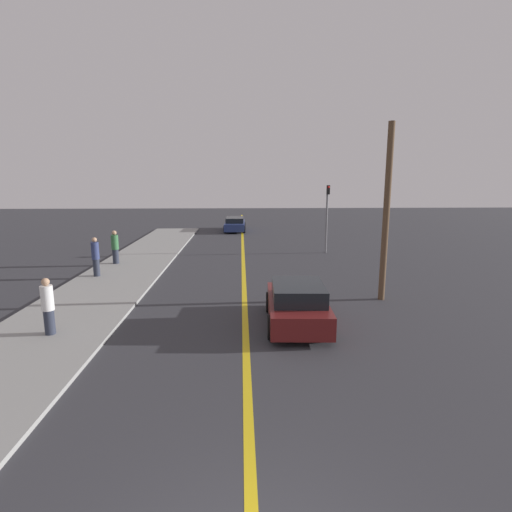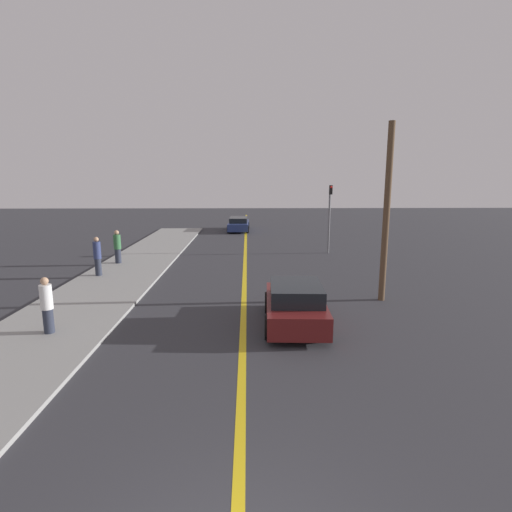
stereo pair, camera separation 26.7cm
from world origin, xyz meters
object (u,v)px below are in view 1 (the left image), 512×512
object	(u,v)px
car_near_right_lane	(297,304)
car_ahead_center	(235,224)
utility_pole	(386,214)
pedestrian_mid_group	(96,257)
traffic_light	(327,212)
pedestrian_far_standing	(115,247)
pedestrian_near_curb	(48,306)

from	to	relation	value
car_near_right_lane	car_ahead_center	size ratio (longest dim) A/B	0.83
utility_pole	pedestrian_mid_group	bearing A→B (deg)	162.75
car_near_right_lane	utility_pole	size ratio (longest dim) A/B	0.60
car_ahead_center	traffic_light	distance (m)	12.68
car_ahead_center	pedestrian_mid_group	bearing A→B (deg)	-108.95
car_ahead_center	traffic_light	size ratio (longest dim) A/B	1.13
car_near_right_lane	pedestrian_mid_group	size ratio (longest dim) A/B	2.16
pedestrian_far_standing	traffic_light	xyz separation A→B (m)	(12.03, 3.21, 1.57)
car_ahead_center	pedestrian_far_standing	world-z (taller)	pedestrian_far_standing
car_near_right_lane	traffic_light	distance (m)	13.03
utility_pole	traffic_light	bearing A→B (deg)	90.51
pedestrian_far_standing	traffic_light	size ratio (longest dim) A/B	0.42
car_ahead_center	utility_pole	distance (m)	21.88
pedestrian_near_curb	pedestrian_far_standing	bearing A→B (deg)	96.41
pedestrian_near_curb	car_near_right_lane	bearing A→B (deg)	6.06
utility_pole	car_ahead_center	bearing A→B (deg)	105.87
traffic_light	utility_pole	world-z (taller)	utility_pole
pedestrian_mid_group	car_near_right_lane	bearing A→B (deg)	-36.76
pedestrian_mid_group	pedestrian_far_standing	distance (m)	2.82
pedestrian_near_curb	pedestrian_far_standing	xyz separation A→B (m)	(-1.12, 9.96, 0.05)
utility_pole	car_near_right_lane	bearing A→B (deg)	-144.57
car_near_right_lane	pedestrian_far_standing	size ratio (longest dim) A/B	2.22
pedestrian_far_standing	traffic_light	distance (m)	12.55
pedestrian_mid_group	traffic_light	bearing A→B (deg)	26.59
utility_pole	pedestrian_far_standing	bearing A→B (deg)	151.45
traffic_light	utility_pole	xyz separation A→B (m)	(0.09, -9.81, 0.73)
car_ahead_center	utility_pole	size ratio (longest dim) A/B	0.72
car_near_right_lane	pedestrian_far_standing	xyz separation A→B (m)	(-8.48, 9.18, 0.33)
pedestrian_near_curb	car_ahead_center	bearing A→B (deg)	78.21
pedestrian_mid_group	pedestrian_far_standing	world-z (taller)	pedestrian_mid_group
car_ahead_center	pedestrian_far_standing	xyz separation A→B (m)	(-6.18, -14.29, 0.40)
pedestrian_mid_group	utility_pole	bearing A→B (deg)	-17.25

